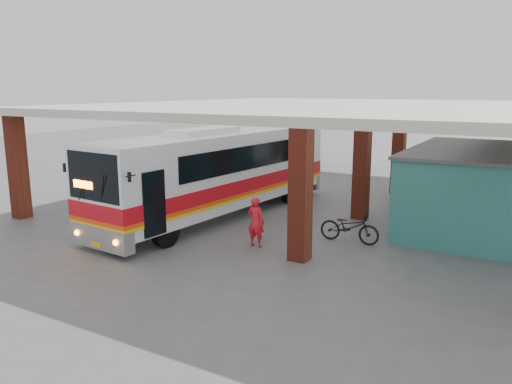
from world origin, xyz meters
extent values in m
plane|color=#515154|center=(0.00, 0.00, 0.00)|extent=(90.00, 90.00, 0.00)
cube|color=maroon|center=(3.00, -3.00, 2.17)|extent=(0.60, 0.60, 4.35)
cube|color=maroon|center=(3.00, 3.00, 2.17)|extent=(0.60, 0.60, 4.35)
cube|color=maroon|center=(3.00, 9.00, 2.17)|extent=(0.60, 0.60, 4.35)
cube|color=maroon|center=(-9.50, -4.00, 2.17)|extent=(0.60, 0.60, 4.35)
cube|color=maroon|center=(-9.50, 17.00, 2.17)|extent=(0.60, 0.60, 4.35)
cube|color=beige|center=(0.50, 6.50, 4.50)|extent=(21.00, 23.00, 0.30)
cube|color=#2C6F67|center=(7.50, 4.00, 1.50)|extent=(5.00, 8.00, 3.00)
cube|color=#4D4D4D|center=(7.50, 4.00, 3.05)|extent=(5.20, 8.20, 0.12)
cube|color=#12332F|center=(4.98, 2.50, 1.05)|extent=(0.08, 0.95, 2.10)
cube|color=black|center=(4.98, 5.50, 1.80)|extent=(0.08, 1.20, 1.00)
cube|color=black|center=(4.95, 5.50, 1.80)|extent=(0.04, 1.30, 1.10)
cube|color=white|center=(-2.36, 0.53, 2.06)|extent=(3.77, 13.18, 3.03)
cube|color=white|center=(-2.45, -0.55, 3.68)|extent=(1.56, 3.35, 0.27)
cube|color=gray|center=(-2.88, -5.75, 0.60)|extent=(2.76, 0.66, 0.76)
cube|color=red|center=(-2.36, 0.53, 1.46)|extent=(3.81, 13.19, 0.54)
cube|color=#EC460D|center=(-2.36, 0.53, 1.12)|extent=(3.81, 13.19, 0.14)
cube|color=yellow|center=(-2.36, 0.53, 1.00)|extent=(3.81, 13.19, 0.11)
cube|color=black|center=(-2.90, -5.91, 2.62)|extent=(2.46, 0.30, 1.57)
cube|color=black|center=(-3.65, 1.51, 2.60)|extent=(0.86, 9.72, 0.98)
cube|color=black|center=(-0.93, 1.28, 2.60)|extent=(0.86, 9.72, 0.98)
cube|color=#FF5905|center=(-3.39, -5.93, 2.33)|extent=(0.92, 0.13, 0.24)
sphere|color=orange|center=(-3.87, -5.90, 0.63)|extent=(0.20, 0.20, 0.20)
sphere|color=orange|center=(-1.93, -6.06, 0.63)|extent=(0.20, 0.20, 0.20)
cube|color=yellow|center=(-2.90, -5.99, 0.38)|extent=(0.49, 0.07, 0.13)
cylinder|color=black|center=(-3.91, -3.91, 0.54)|extent=(0.44, 1.11, 1.08)
cylinder|color=black|center=(-1.57, -4.10, 0.54)|extent=(0.44, 1.11, 1.08)
cylinder|color=black|center=(-3.22, 4.41, 0.54)|extent=(0.44, 1.11, 1.08)
cylinder|color=black|center=(-0.88, 4.22, 0.54)|extent=(0.44, 1.11, 1.08)
cylinder|color=black|center=(-3.10, 5.81, 0.54)|extent=(0.44, 1.11, 1.08)
cylinder|color=black|center=(-0.76, 5.62, 0.54)|extent=(0.44, 1.11, 1.08)
imported|color=black|center=(3.75, -0.44, 0.56)|extent=(2.17, 0.81, 1.13)
imported|color=red|center=(1.10, -2.49, 0.88)|extent=(0.64, 0.42, 1.75)
cube|color=red|center=(4.47, 8.19, 0.22)|extent=(0.53, 0.53, 0.06)
cube|color=red|center=(4.63, 8.12, 0.48)|extent=(0.21, 0.39, 0.58)
cylinder|color=black|center=(4.26, 8.11, 0.10)|extent=(0.03, 0.03, 0.19)
cylinder|color=black|center=(4.56, 7.97, 0.10)|extent=(0.03, 0.03, 0.19)
cylinder|color=black|center=(4.39, 8.41, 0.10)|extent=(0.03, 0.03, 0.19)
cylinder|color=black|center=(4.69, 8.27, 0.10)|extent=(0.03, 0.03, 0.19)
camera|label=1|loc=(9.37, -16.87, 5.37)|focal=35.00mm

